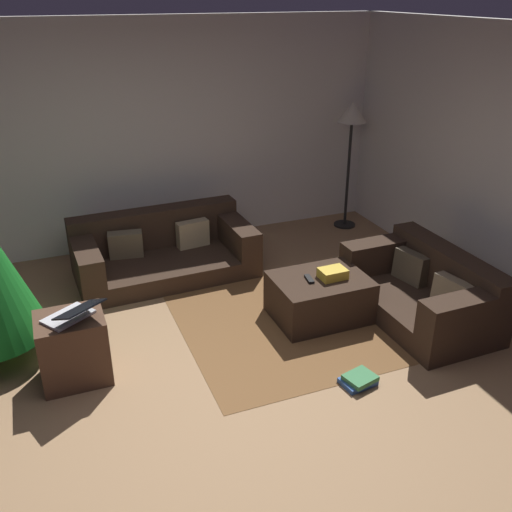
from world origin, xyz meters
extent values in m
plane|color=#93704C|center=(0.00, 0.00, 0.00)|extent=(6.40, 6.40, 0.00)
cube|color=silver|center=(0.00, 3.14, 1.30)|extent=(6.40, 0.12, 2.60)
cube|color=#332319|center=(0.14, 2.15, 0.10)|extent=(1.92, 1.05, 0.20)
cube|color=#332319|center=(0.13, 2.52, 0.42)|extent=(1.89, 0.30, 0.43)
cube|color=#332319|center=(0.96, 2.18, 0.36)|extent=(0.27, 0.99, 0.31)
cube|color=#332319|center=(-0.68, 2.12, 0.36)|extent=(0.27, 0.99, 0.31)
cube|color=tan|center=(0.51, 2.33, 0.35)|extent=(0.37, 0.16, 0.30)
cube|color=brown|center=(-0.24, 2.31, 0.35)|extent=(0.38, 0.21, 0.31)
cube|color=#332319|center=(2.15, 0.39, 0.11)|extent=(0.89, 1.51, 0.22)
cube|color=#332319|center=(2.47, 0.39, 0.43)|extent=(0.26, 1.50, 0.42)
cube|color=#332319|center=(2.16, -0.24, 0.38)|extent=(0.87, 0.25, 0.32)
cube|color=#332319|center=(2.14, 1.02, 0.38)|extent=(0.87, 0.25, 0.32)
cube|color=#8C7A5B|center=(2.27, 0.09, 0.37)|extent=(0.20, 0.38, 0.31)
cube|color=brown|center=(2.26, 0.69, 0.37)|extent=(0.21, 0.38, 0.31)
cube|color=#332319|center=(1.29, 0.74, 0.21)|extent=(0.87, 0.66, 0.41)
cube|color=gold|center=(1.39, 0.70, 0.46)|extent=(0.25, 0.19, 0.09)
cube|color=black|center=(1.17, 0.74, 0.43)|extent=(0.07, 0.17, 0.02)
cube|color=#4C3323|center=(-0.96, 0.62, 0.28)|extent=(0.52, 0.44, 0.56)
cube|color=silver|center=(-0.96, 0.62, 0.57)|extent=(0.43, 0.39, 0.02)
cube|color=black|center=(-0.87, 0.49, 0.69)|extent=(0.42, 0.38, 0.10)
cube|color=#2D5193|center=(1.10, -0.30, 0.02)|extent=(0.29, 0.23, 0.04)
cube|color=#387A47|center=(1.11, -0.31, 0.06)|extent=(0.27, 0.25, 0.04)
cylinder|color=black|center=(2.68, 2.67, 0.01)|extent=(0.28, 0.28, 0.02)
cylinder|color=black|center=(2.68, 2.67, 0.68)|extent=(0.04, 0.04, 1.37)
cone|color=beige|center=(2.68, 2.67, 1.49)|extent=(0.36, 0.36, 0.24)
cube|color=brown|center=(1.29, 0.74, 0.00)|extent=(2.60, 2.00, 0.01)
camera|label=1|loc=(-1.01, -3.39, 2.85)|focal=39.93mm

